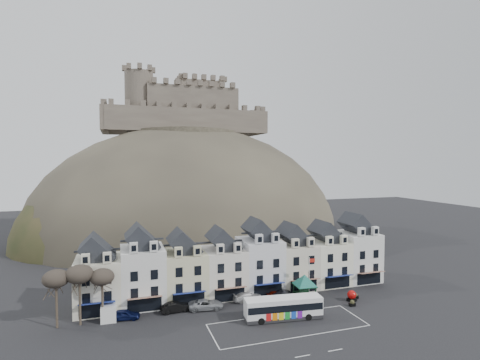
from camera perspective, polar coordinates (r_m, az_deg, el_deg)
name	(u,v)px	position (r m, az deg, el deg)	size (l,w,h in m)	color
ground	(279,331)	(55.53, 5.89, -21.89)	(300.00, 300.00, 0.00)	black
coach_bay_markings	(288,325)	(57.33, 7.30, -21.07)	(22.00, 7.50, 0.01)	silver
townhouse_terrace	(242,262)	(67.76, 0.38, -12.45)	(54.40, 9.35, 11.80)	silver
castle_hill	(192,235)	(119.25, -7.33, -8.26)	(100.00, 76.00, 68.00)	#353129
castle	(185,109)	(124.84, -8.42, 10.72)	(50.20, 22.20, 22.00)	brown
tree_left_far	(56,279)	(59.37, -26.25, -13.41)	(3.61, 3.61, 8.24)	#3D3426
tree_left_mid	(79,275)	(58.93, -23.29, -13.12)	(3.78, 3.78, 8.64)	#3D3426
tree_left_near	(102,277)	(58.93, -20.28, -13.75)	(3.43, 3.43, 7.84)	#3D3426
bus	(283,307)	(58.46, 6.62, -18.67)	(11.72, 3.98, 3.24)	#262628
bus_shelter	(305,280)	(65.71, 9.82, -14.81)	(6.70, 6.70, 4.26)	black
red_buoy	(352,296)	(67.55, 16.66, -16.53)	(1.56, 1.56, 1.80)	black
flagpole	(310,276)	(65.64, 10.58, -14.12)	(1.04, 0.16, 7.16)	silver
white_van	(109,310)	(62.07, -19.36, -18.16)	(2.20, 4.94, 2.25)	white
planter_west	(352,303)	(65.58, 16.73, -17.53)	(1.02, 0.71, 1.02)	black
planter_east	(356,296)	(69.11, 17.22, -16.51)	(0.99, 0.72, 0.89)	black
car_navy	(125,315)	(60.69, -17.19, -19.01)	(1.76, 4.38, 1.49)	#0B1139
car_black	(176,307)	(61.64, -9.75, -18.54)	(1.62, 4.63, 1.53)	black
car_silver	(206,304)	(62.07, -5.22, -18.36)	(2.52, 5.39, 1.52)	#95989C
car_white	(248,296)	(65.15, 1.15, -17.32)	(2.05, 5.04, 1.46)	silver
car_maroon	(277,295)	(66.58, 5.62, -16.99)	(1.44, 3.59, 1.22)	#570D05
car_charcoal	(286,295)	(66.12, 7.09, -17.03)	(1.55, 4.44, 1.46)	black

